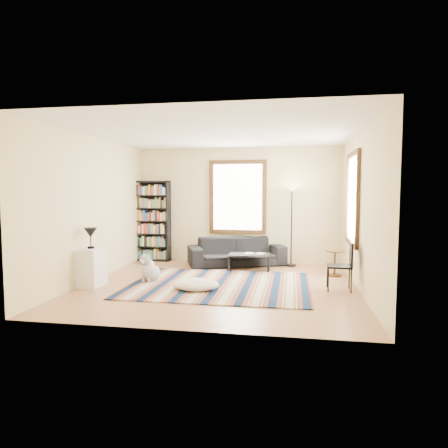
% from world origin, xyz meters
% --- Properties ---
extents(floor, '(5.00, 5.00, 0.10)m').
position_xyz_m(floor, '(0.00, 0.00, -0.05)').
color(floor, '#A8744C').
rests_on(floor, ground).
extents(ceiling, '(5.00, 5.00, 0.10)m').
position_xyz_m(ceiling, '(0.00, 0.00, 2.85)').
color(ceiling, white).
rests_on(ceiling, floor).
extents(wall_back, '(5.00, 0.10, 2.80)m').
position_xyz_m(wall_back, '(0.00, 2.55, 1.40)').
color(wall_back, beige).
rests_on(wall_back, floor).
extents(wall_front, '(5.00, 0.10, 2.80)m').
position_xyz_m(wall_front, '(0.00, -2.55, 1.40)').
color(wall_front, beige).
rests_on(wall_front, floor).
extents(wall_left, '(0.10, 5.00, 2.80)m').
position_xyz_m(wall_left, '(-2.55, 0.00, 1.40)').
color(wall_left, beige).
rests_on(wall_left, floor).
extents(wall_right, '(0.10, 5.00, 2.80)m').
position_xyz_m(wall_right, '(2.55, 0.00, 1.40)').
color(wall_right, beige).
rests_on(wall_right, floor).
extents(window_back, '(1.20, 0.06, 1.60)m').
position_xyz_m(window_back, '(0.00, 2.47, 1.60)').
color(window_back, white).
rests_on(window_back, wall_back).
extents(window_right, '(0.06, 1.20, 1.60)m').
position_xyz_m(window_right, '(2.47, 0.80, 1.60)').
color(window_right, white).
rests_on(window_right, wall_right).
extents(rug, '(3.31, 2.65, 0.02)m').
position_xyz_m(rug, '(0.00, -0.03, 0.01)').
color(rug, '#0B1F3B').
rests_on(rug, floor).
extents(sofa, '(1.65, 2.40, 0.65)m').
position_xyz_m(sofa, '(0.03, 2.05, 0.33)').
color(sofa, black).
rests_on(sofa, floor).
extents(bookshelf, '(0.90, 0.30, 2.00)m').
position_xyz_m(bookshelf, '(-2.14, 2.32, 1.00)').
color(bookshelf, black).
rests_on(bookshelf, floor).
extents(coffee_table, '(0.99, 0.70, 0.36)m').
position_xyz_m(coffee_table, '(0.40, 1.47, 0.18)').
color(coffee_table, black).
rests_on(coffee_table, floor).
extents(book_a, '(0.20, 0.26, 0.02)m').
position_xyz_m(book_a, '(0.30, 1.47, 0.37)').
color(book_a, beige).
rests_on(book_a, coffee_table).
extents(book_b, '(0.25, 0.29, 0.02)m').
position_xyz_m(book_b, '(0.55, 1.52, 0.37)').
color(book_b, beige).
rests_on(book_b, coffee_table).
extents(floor_cushion, '(0.99, 0.88, 0.21)m').
position_xyz_m(floor_cushion, '(-0.33, -0.47, 0.10)').
color(floor_cushion, beige).
rests_on(floor_cushion, floor).
extents(floor_lamp, '(0.31, 0.31, 1.86)m').
position_xyz_m(floor_lamp, '(1.31, 2.15, 0.93)').
color(floor_lamp, black).
rests_on(floor_lamp, floor).
extents(side_table, '(0.49, 0.49, 0.54)m').
position_xyz_m(side_table, '(2.20, 1.17, 0.27)').
color(side_table, '#462811').
rests_on(side_table, floor).
extents(folding_chair, '(0.44, 0.42, 0.86)m').
position_xyz_m(folding_chair, '(2.15, -0.05, 0.43)').
color(folding_chair, black).
rests_on(folding_chair, floor).
extents(white_cabinet, '(0.40, 0.52, 0.70)m').
position_xyz_m(white_cabinet, '(-2.30, -0.50, 0.35)').
color(white_cabinet, white).
rests_on(white_cabinet, floor).
extents(table_lamp, '(0.25, 0.25, 0.38)m').
position_xyz_m(table_lamp, '(-2.30, -0.50, 0.89)').
color(table_lamp, black).
rests_on(table_lamp, white_cabinet).
extents(dog, '(0.51, 0.63, 0.55)m').
position_xyz_m(dog, '(-1.36, 0.04, 0.28)').
color(dog, '#B0B0B0').
rests_on(dog, floor).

